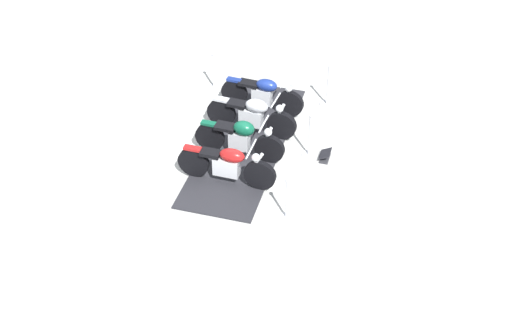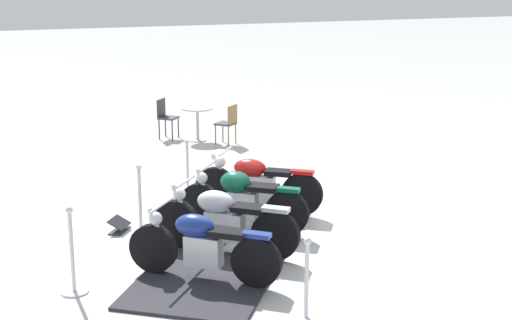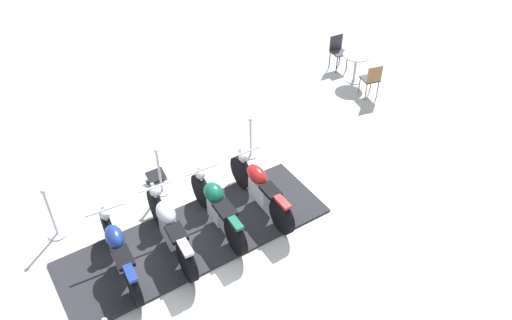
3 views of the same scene
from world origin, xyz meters
The scene contains 11 objects.
ground_plane centered at (0.00, 0.00, 0.00)m, with size 80.00×80.00×0.00m, color silver.
display_platform centered at (0.00, 0.00, 0.02)m, with size 5.07×1.69×0.04m, color #28282D.
motorcycle_maroon centered at (1.20, -0.80, 0.51)m, with size 1.39×1.82×1.01m.
motorcycle_forest centered at (0.41, -0.25, 0.53)m, with size 1.37×1.73×1.00m.
motorcycle_chrome centered at (-0.37, 0.30, 0.52)m, with size 1.50×1.78×1.01m.
motorcycle_navy centered at (-1.16, 0.85, 0.51)m, with size 1.43×1.70×0.97m.
stanchion_right_rear centered at (-0.91, 2.45, 0.34)m, with size 0.36×0.36×1.14m.
stanchion_left_rear centered at (-2.62, 0.02, 0.33)m, with size 0.32×0.32×1.02m.
stanchion_right_front centered at (2.62, -0.02, 0.35)m, with size 0.30×0.30×1.01m.
stanchion_right_mid centered at (0.85, 1.22, 0.36)m, with size 0.33×0.33×1.12m.
info_placard centered at (1.11, 1.51, 0.07)m, with size 0.45×0.42×0.21m.
Camera 1 is at (11.97, -3.96, 9.43)m, focal length 47.84 mm.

